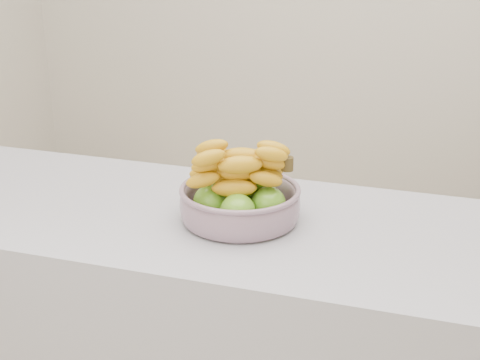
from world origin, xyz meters
name	(u,v)px	position (x,y,z in m)	size (l,w,h in m)	color
fruit_bowl	(240,197)	(-0.03, -0.24, 0.96)	(0.28, 0.28, 0.18)	#8F9CAC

